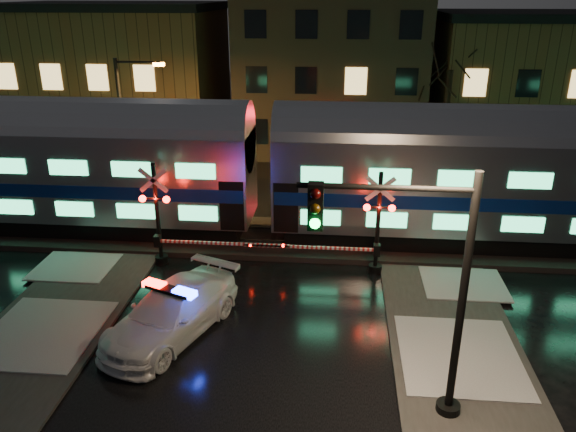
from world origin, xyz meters
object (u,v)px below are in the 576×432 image
object	(u,v)px
crossing_signal_right	(368,233)
police_car	(171,312)
crossing_signal_left	(166,225)
traffic_light	(419,295)
streetlight	(127,123)

from	to	relation	value
crossing_signal_right	police_car	bearing A→B (deg)	-142.87
crossing_signal_right	crossing_signal_left	bearing A→B (deg)	179.99
police_car	crossing_signal_left	xyz separation A→B (m)	(-1.52, 4.79, 0.94)
police_car	crossing_signal_left	world-z (taller)	crossing_signal_left
police_car	traffic_light	size ratio (longest dim) A/B	0.88
crossing_signal_left	crossing_signal_right	bearing A→B (deg)	-0.01
traffic_light	streetlight	world-z (taller)	streetlight
police_car	crossing_signal_right	xyz separation A→B (m)	(6.32, 4.79, 0.90)
traffic_light	streetlight	size ratio (longest dim) A/B	0.91
police_car	crossing_signal_left	distance (m)	5.11
crossing_signal_right	streetlight	world-z (taller)	streetlight
crossing_signal_right	streetlight	bearing A→B (deg)	150.04
streetlight	traffic_light	bearing A→B (deg)	-49.41
crossing_signal_left	traffic_light	bearing A→B (deg)	-42.05
crossing_signal_right	traffic_light	distance (m)	8.03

